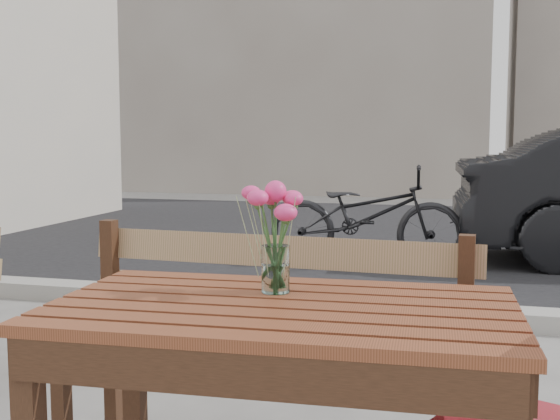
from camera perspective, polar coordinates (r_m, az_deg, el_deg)
name	(u,v)px	position (r m, az deg, el deg)	size (l,w,h in m)	color
street	(402,262)	(6.84, 9.86, -4.18)	(30.00, 8.12, 0.12)	black
backdrop_buildings	(451,27)	(16.22, 13.69, 14.26)	(15.50, 4.00, 8.00)	gray
main_table	(282,349)	(1.96, 0.14, -11.25)	(1.29, 0.79, 0.78)	#5F2F19
main_bench	(267,325)	(2.53, -1.10, -9.32)	(1.51, 0.52, 0.92)	olive
main_vase	(276,223)	(2.02, -0.36, -1.09)	(0.18, 0.18, 0.32)	white
bicycle	(366,215)	(6.71, 6.97, -0.43)	(0.64, 1.83, 0.96)	black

